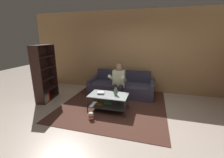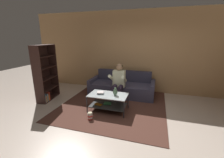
{
  "view_description": "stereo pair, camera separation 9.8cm",
  "coord_description": "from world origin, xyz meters",
  "px_view_note": "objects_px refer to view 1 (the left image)",
  "views": [
    {
      "loc": [
        0.56,
        -3.12,
        1.97
      ],
      "look_at": [
        -0.58,
        0.98,
        0.78
      ],
      "focal_mm": 24.0,
      "sensor_mm": 36.0,
      "label": 1
    },
    {
      "loc": [
        0.65,
        -3.1,
        1.97
      ],
      "look_at": [
        -0.58,
        0.98,
        0.78
      ],
      "focal_mm": 24.0,
      "sensor_mm": 36.0,
      "label": 2
    }
  ],
  "objects_px": {
    "person_seated_center": "(118,81)",
    "book_stack": "(101,93)",
    "bookshelf": "(44,77)",
    "popcorn_tub": "(91,116)",
    "coffee_table": "(108,100)",
    "vase": "(116,92)",
    "couch": "(121,87)"
  },
  "relations": [
    {
      "from": "person_seated_center",
      "to": "book_stack",
      "type": "distance_m",
      "value": 0.84
    },
    {
      "from": "person_seated_center",
      "to": "coffee_table",
      "type": "bearing_deg",
      "value": -96.23
    },
    {
      "from": "coffee_table",
      "to": "popcorn_tub",
      "type": "relative_size",
      "value": 5.22
    },
    {
      "from": "vase",
      "to": "book_stack",
      "type": "xyz_separation_m",
      "value": [
        -0.42,
        0.01,
        -0.07
      ]
    },
    {
      "from": "book_stack",
      "to": "vase",
      "type": "bearing_deg",
      "value": -1.07
    },
    {
      "from": "person_seated_center",
      "to": "bookshelf",
      "type": "distance_m",
      "value": 2.36
    },
    {
      "from": "couch",
      "to": "vase",
      "type": "relative_size",
      "value": 10.48
    },
    {
      "from": "coffee_table",
      "to": "popcorn_tub",
      "type": "height_order",
      "value": "coffee_table"
    },
    {
      "from": "coffee_table",
      "to": "vase",
      "type": "distance_m",
      "value": 0.33
    },
    {
      "from": "couch",
      "to": "bookshelf",
      "type": "relative_size",
      "value": 1.27
    },
    {
      "from": "couch",
      "to": "book_stack",
      "type": "relative_size",
      "value": 10.32
    },
    {
      "from": "book_stack",
      "to": "coffee_table",
      "type": "bearing_deg",
      "value": -1.38
    },
    {
      "from": "person_seated_center",
      "to": "book_stack",
      "type": "bearing_deg",
      "value": -111.3
    },
    {
      "from": "person_seated_center",
      "to": "book_stack",
      "type": "height_order",
      "value": "person_seated_center"
    },
    {
      "from": "book_stack",
      "to": "bookshelf",
      "type": "xyz_separation_m",
      "value": [
        -1.98,
        0.19,
        0.27
      ]
    },
    {
      "from": "vase",
      "to": "person_seated_center",
      "type": "bearing_deg",
      "value": 98.86
    },
    {
      "from": "couch",
      "to": "bookshelf",
      "type": "distance_m",
      "value": 2.59
    },
    {
      "from": "bookshelf",
      "to": "popcorn_tub",
      "type": "height_order",
      "value": "bookshelf"
    },
    {
      "from": "vase",
      "to": "bookshelf",
      "type": "distance_m",
      "value": 2.42
    },
    {
      "from": "bookshelf",
      "to": "popcorn_tub",
      "type": "relative_size",
      "value": 8.81
    },
    {
      "from": "couch",
      "to": "bookshelf",
      "type": "bearing_deg",
      "value": -153.76
    },
    {
      "from": "popcorn_tub",
      "to": "coffee_table",
      "type": "bearing_deg",
      "value": 64.65
    },
    {
      "from": "coffee_table",
      "to": "book_stack",
      "type": "bearing_deg",
      "value": 178.62
    },
    {
      "from": "coffee_table",
      "to": "bookshelf",
      "type": "height_order",
      "value": "bookshelf"
    },
    {
      "from": "coffee_table",
      "to": "book_stack",
      "type": "xyz_separation_m",
      "value": [
        -0.22,
        0.01,
        0.19
      ]
    },
    {
      "from": "popcorn_tub",
      "to": "vase",
      "type": "bearing_deg",
      "value": 50.11
    },
    {
      "from": "bookshelf",
      "to": "popcorn_tub",
      "type": "xyz_separation_m",
      "value": [
        1.92,
        -0.77,
        -0.67
      ]
    },
    {
      "from": "vase",
      "to": "couch",
      "type": "bearing_deg",
      "value": 95.28
    },
    {
      "from": "bookshelf",
      "to": "popcorn_tub",
      "type": "distance_m",
      "value": 2.18
    },
    {
      "from": "couch",
      "to": "book_stack",
      "type": "height_order",
      "value": "couch"
    },
    {
      "from": "couch",
      "to": "coffee_table",
      "type": "xyz_separation_m",
      "value": [
        -0.09,
        -1.32,
        0.04
      ]
    },
    {
      "from": "person_seated_center",
      "to": "book_stack",
      "type": "xyz_separation_m",
      "value": [
        -0.3,
        -0.77,
        -0.14
      ]
    }
  ]
}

